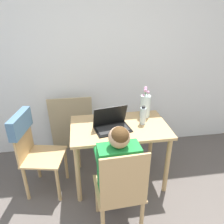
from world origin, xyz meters
TOP-DOWN VIEW (x-y plane):
  - wall_back at (0.00, 2.23)m, footprint 6.40×0.05m
  - dining_table at (0.23, 1.44)m, footprint 1.04×0.65m
  - chair_occupied at (0.11, 0.77)m, footprint 0.42×0.42m
  - chair_spare at (-0.71, 1.43)m, footprint 0.50×0.47m
  - person_seated at (0.11, 0.89)m, footprint 0.37×0.44m
  - laptop at (0.14, 1.41)m, footprint 0.40×0.31m
  - flower_vase at (0.56, 1.63)m, footprint 0.12×0.12m
  - water_bottle at (0.48, 1.46)m, footprint 0.06×0.06m
  - cardboard_panel at (-0.31, 2.11)m, footprint 0.57×0.13m

SIDE VIEW (x-z plane):
  - cardboard_panel at x=-0.31m, z-range 0.00..0.83m
  - chair_occupied at x=0.11m, z-range 0.01..0.93m
  - dining_table at x=0.23m, z-range 0.25..0.97m
  - chair_spare at x=-0.71m, z-range 0.16..1.09m
  - person_seated at x=0.11m, z-range 0.13..1.18m
  - laptop at x=0.14m, z-range 0.65..0.89m
  - water_bottle at x=0.48m, z-range 0.71..0.92m
  - flower_vase at x=0.56m, z-range 0.68..1.04m
  - wall_back at x=0.00m, z-range 0.00..2.50m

